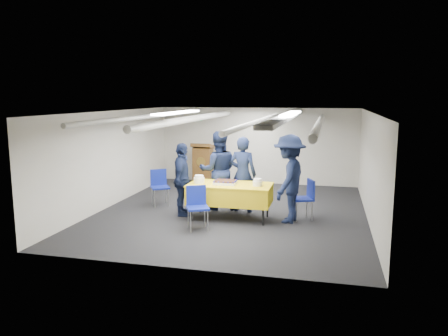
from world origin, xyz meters
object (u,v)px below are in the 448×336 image
at_px(chair_near, 197,203).
at_px(chair_right, 306,195).
at_px(sheet_cake, 225,182).
at_px(sailor_d, 289,179).
at_px(sailor_b, 218,170).
at_px(serving_table, 230,194).
at_px(podium, 203,163).
at_px(sailor_c, 182,180).
at_px(sailor_a, 243,174).
at_px(chair_left, 159,183).

relative_size(chair_near, chair_right, 1.00).
relative_size(sheet_cake, sailor_d, 0.26).
distance_m(chair_near, sailor_b, 1.67).
relative_size(serving_table, podium, 1.43).
bearing_deg(serving_table, chair_near, -119.43).
xyz_separation_m(sheet_cake, sailor_b, (-0.36, 0.79, 0.11)).
bearing_deg(chair_near, sailor_b, 89.12).
bearing_deg(chair_near, serving_table, 60.57).
relative_size(sheet_cake, sailor_c, 0.30).
bearing_deg(podium, chair_right, -44.91).
height_order(sailor_a, sailor_d, sailor_d).
bearing_deg(sailor_d, chair_right, 141.33).
bearing_deg(sailor_b, sailor_d, 140.15).
relative_size(chair_near, sailor_c, 0.53).
bearing_deg(sailor_c, podium, 0.02).
xyz_separation_m(podium, sailor_c, (0.57, -3.62, 0.20)).
bearing_deg(sheet_cake, serving_table, 14.88).
height_order(sailor_a, sailor_c, sailor_a).
height_order(sailor_b, sailor_c, sailor_b).
bearing_deg(chair_right, sailor_a, 167.85).
relative_size(chair_left, sailor_c, 0.53).
relative_size(podium, sailor_b, 0.68).
height_order(chair_near, chair_left, same).
height_order(sheet_cake, sailor_d, sailor_d).
bearing_deg(sailor_a, sailor_b, -1.25).
bearing_deg(serving_table, sailor_c, 178.82).
distance_m(chair_near, sailor_a, 1.70).
relative_size(serving_table, sailor_d, 0.96).
bearing_deg(chair_right, chair_near, -149.62).
distance_m(serving_table, chair_right, 1.65).
distance_m(chair_near, chair_right, 2.42).
height_order(serving_table, podium, podium).
relative_size(chair_right, sailor_c, 0.53).
distance_m(podium, sailor_b, 3.14).
relative_size(serving_table, sailor_b, 0.97).
bearing_deg(sheet_cake, sailor_c, 177.18).
xyz_separation_m(chair_near, chair_left, (-1.48, 1.66, 0.00)).
distance_m(sheet_cake, chair_right, 1.77).
bearing_deg(sailor_b, chair_near, 71.31).
height_order(chair_left, sailor_b, sailor_b).
xyz_separation_m(serving_table, sheet_cake, (-0.10, -0.03, 0.25)).
xyz_separation_m(chair_right, chair_left, (-3.57, 0.44, 0.00)).
distance_m(chair_right, sailor_d, 0.61).
xyz_separation_m(sheet_cake, sailor_a, (0.24, 0.71, 0.06)).
bearing_deg(sheet_cake, chair_right, 13.01).
xyz_separation_m(podium, sailor_d, (2.93, -3.57, 0.32)).
bearing_deg(serving_table, podium, 114.73).
height_order(serving_table, sheet_cake, sheet_cake).
bearing_deg(sailor_b, sailor_a, 154.50).
bearing_deg(chair_left, sailor_a, -3.30).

